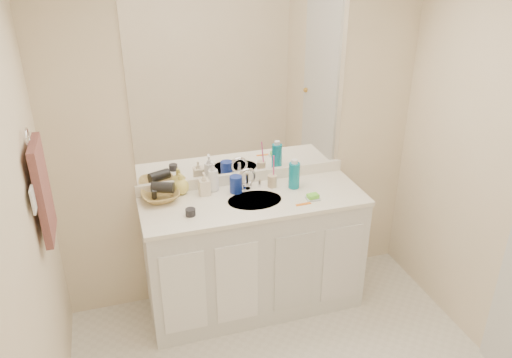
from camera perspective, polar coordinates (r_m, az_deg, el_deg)
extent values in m
cube|color=#F6E3C0|center=(3.47, -1.59, 4.46)|extent=(2.60, 0.02, 2.40)
cube|color=#F6E3C0|center=(2.25, -25.61, -11.11)|extent=(0.02, 2.60, 2.40)
cube|color=white|center=(3.60, -0.24, -8.68)|extent=(1.50, 0.55, 0.85)
cube|color=white|center=(3.37, -0.25, -2.49)|extent=(1.52, 0.57, 0.03)
cube|color=white|center=(3.57, -1.47, 0.18)|extent=(1.52, 0.03, 0.08)
cylinder|color=#BCB7A5|center=(3.35, -0.15, -2.59)|extent=(0.37, 0.37, 0.02)
cylinder|color=silver|center=(3.47, -1.02, -0.28)|extent=(0.02, 0.02, 0.11)
cube|color=white|center=(3.35, -1.63, 10.17)|extent=(1.48, 0.01, 1.20)
cylinder|color=navy|center=(3.43, -2.31, -0.60)|extent=(0.11, 0.11, 0.12)
cylinder|color=beige|center=(3.51, 1.85, -0.23)|extent=(0.08, 0.08, 0.09)
cylinder|color=#E73C8B|center=(3.47, 2.03, 1.38)|extent=(0.02, 0.04, 0.18)
cylinder|color=#0C839B|center=(3.48, 4.38, 0.40)|extent=(0.10, 0.10, 0.18)
cube|color=silver|center=(3.37, 6.50, -2.23)|extent=(0.10, 0.08, 0.01)
cube|color=#72E938|center=(3.36, 6.52, -1.94)|extent=(0.08, 0.06, 0.03)
cube|color=orange|center=(3.30, 5.44, -2.87)|extent=(0.11, 0.03, 0.00)
cylinder|color=black|center=(3.18, -7.50, -3.78)|extent=(0.08, 0.08, 0.05)
imported|color=white|center=(3.44, -4.94, 0.30)|extent=(0.09, 0.09, 0.21)
imported|color=#F4E4C7|center=(3.40, -5.93, -0.54)|extent=(0.07, 0.08, 0.16)
imported|color=#E5D259|center=(3.44, -8.63, -0.53)|extent=(0.12, 0.12, 0.15)
imported|color=#A98644|center=(3.39, -10.85, -1.88)|extent=(0.27, 0.27, 0.06)
cylinder|color=black|center=(3.37, -10.60, -0.94)|extent=(0.16, 0.12, 0.07)
torus|color=silver|center=(2.78, -24.65, 4.26)|extent=(0.01, 0.11, 0.11)
cube|color=brown|center=(2.89, -23.18, -1.23)|extent=(0.04, 0.32, 0.55)
cube|color=white|center=(2.69, -24.12, -2.18)|extent=(0.01, 0.08, 0.13)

